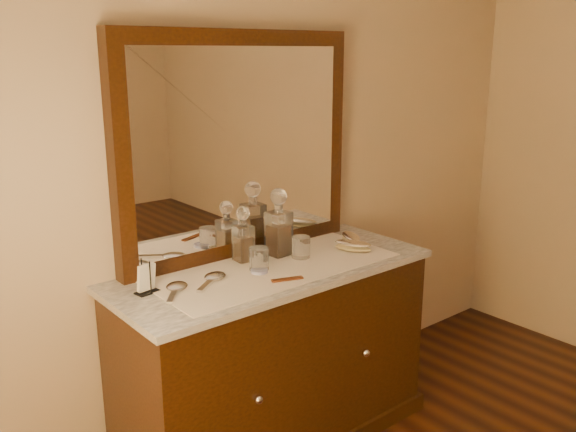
{
  "coord_description": "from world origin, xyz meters",
  "views": [
    {
      "loc": [
        -1.55,
        -0.03,
        1.76
      ],
      "look_at": [
        0.0,
        1.85,
        1.1
      ],
      "focal_mm": 38.24,
      "sensor_mm": 36.0,
      "label": 1
    }
  ],
  "objects_px": {
    "napkin_rack": "(146,280)",
    "hand_mirror_inner": "(213,278)",
    "comb": "(287,279)",
    "hand_mirror_outer": "(176,288)",
    "decanter_right": "(279,229)",
    "decanter_left": "(243,240)",
    "brush_far": "(351,238)",
    "brush_near": "(353,246)",
    "pin_dish": "(259,271)",
    "dresser_cabinet": "(274,358)",
    "mirror_frame": "(239,146)"
  },
  "relations": [
    {
      "from": "napkin_rack",
      "to": "hand_mirror_inner",
      "type": "bearing_deg",
      "value": -11.87
    },
    {
      "from": "comb",
      "to": "hand_mirror_outer",
      "type": "height_order",
      "value": "hand_mirror_outer"
    },
    {
      "from": "decanter_right",
      "to": "hand_mirror_outer",
      "type": "distance_m",
      "value": 0.6
    },
    {
      "from": "decanter_left",
      "to": "brush_far",
      "type": "distance_m",
      "value": 0.57
    },
    {
      "from": "decanter_left",
      "to": "brush_near",
      "type": "relative_size",
      "value": 1.3
    },
    {
      "from": "pin_dish",
      "to": "decanter_left",
      "type": "xyz_separation_m",
      "value": [
        0.04,
        0.17,
        0.09
      ]
    },
    {
      "from": "comb",
      "to": "brush_far",
      "type": "height_order",
      "value": "brush_far"
    },
    {
      "from": "dresser_cabinet",
      "to": "mirror_frame",
      "type": "relative_size",
      "value": 1.17
    },
    {
      "from": "comb",
      "to": "pin_dish",
      "type": "bearing_deg",
      "value": 122.47
    },
    {
      "from": "mirror_frame",
      "to": "decanter_right",
      "type": "xyz_separation_m",
      "value": [
        0.11,
        -0.14,
        -0.38
      ]
    },
    {
      "from": "brush_near",
      "to": "hand_mirror_inner",
      "type": "height_order",
      "value": "brush_near"
    },
    {
      "from": "pin_dish",
      "to": "hand_mirror_outer",
      "type": "xyz_separation_m",
      "value": [
        -0.37,
        0.05,
        0.0
      ]
    },
    {
      "from": "dresser_cabinet",
      "to": "brush_near",
      "type": "bearing_deg",
      "value": -9.68
    },
    {
      "from": "brush_far",
      "to": "hand_mirror_outer",
      "type": "xyz_separation_m",
      "value": [
        -0.97,
        -0.0,
        -0.01
      ]
    },
    {
      "from": "pin_dish",
      "to": "brush_near",
      "type": "relative_size",
      "value": 0.39
    },
    {
      "from": "napkin_rack",
      "to": "brush_near",
      "type": "relative_size",
      "value": 0.7
    },
    {
      "from": "napkin_rack",
      "to": "hand_mirror_outer",
      "type": "height_order",
      "value": "napkin_rack"
    },
    {
      "from": "decanter_right",
      "to": "hand_mirror_outer",
      "type": "xyz_separation_m",
      "value": [
        -0.58,
        -0.09,
        -0.11
      ]
    },
    {
      "from": "mirror_frame",
      "to": "decanter_left",
      "type": "height_order",
      "value": "mirror_frame"
    },
    {
      "from": "mirror_frame",
      "to": "brush_near",
      "type": "height_order",
      "value": "mirror_frame"
    },
    {
      "from": "comb",
      "to": "brush_far",
      "type": "bearing_deg",
      "value": 38.29
    },
    {
      "from": "decanter_right",
      "to": "pin_dish",
      "type": "bearing_deg",
      "value": -147.78
    },
    {
      "from": "napkin_rack",
      "to": "decanter_right",
      "type": "height_order",
      "value": "decanter_right"
    },
    {
      "from": "mirror_frame",
      "to": "decanter_right",
      "type": "height_order",
      "value": "mirror_frame"
    },
    {
      "from": "mirror_frame",
      "to": "pin_dish",
      "type": "bearing_deg",
      "value": -109.59
    },
    {
      "from": "brush_near",
      "to": "hand_mirror_inner",
      "type": "distance_m",
      "value": 0.72
    },
    {
      "from": "napkin_rack",
      "to": "decanter_right",
      "type": "relative_size",
      "value": 0.43
    },
    {
      "from": "decanter_left",
      "to": "brush_near",
      "type": "height_order",
      "value": "decanter_left"
    },
    {
      "from": "dresser_cabinet",
      "to": "comb",
      "type": "xyz_separation_m",
      "value": [
        -0.06,
        -0.17,
        0.45
      ]
    },
    {
      "from": "comb",
      "to": "hand_mirror_inner",
      "type": "height_order",
      "value": "hand_mirror_inner"
    },
    {
      "from": "napkin_rack",
      "to": "hand_mirror_outer",
      "type": "bearing_deg",
      "value": -31.39
    },
    {
      "from": "dresser_cabinet",
      "to": "brush_far",
      "type": "xyz_separation_m",
      "value": [
        0.5,
        0.02,
        0.47
      ]
    },
    {
      "from": "comb",
      "to": "decanter_left",
      "type": "distance_m",
      "value": 0.32
    },
    {
      "from": "comb",
      "to": "decanter_right",
      "type": "distance_m",
      "value": 0.35
    },
    {
      "from": "dresser_cabinet",
      "to": "hand_mirror_outer",
      "type": "relative_size",
      "value": 6.92
    },
    {
      "from": "dresser_cabinet",
      "to": "pin_dish",
      "type": "distance_m",
      "value": 0.46
    },
    {
      "from": "pin_dish",
      "to": "dresser_cabinet",
      "type": "bearing_deg",
      "value": 15.01
    },
    {
      "from": "dresser_cabinet",
      "to": "napkin_rack",
      "type": "bearing_deg",
      "value": 172.04
    },
    {
      "from": "mirror_frame",
      "to": "hand_mirror_outer",
      "type": "height_order",
      "value": "mirror_frame"
    },
    {
      "from": "brush_near",
      "to": "pin_dish",
      "type": "bearing_deg",
      "value": 174.95
    },
    {
      "from": "decanter_right",
      "to": "brush_far",
      "type": "distance_m",
      "value": 0.4
    },
    {
      "from": "comb",
      "to": "napkin_rack",
      "type": "height_order",
      "value": "napkin_rack"
    },
    {
      "from": "dresser_cabinet",
      "to": "comb",
      "type": "bearing_deg",
      "value": -109.97
    },
    {
      "from": "pin_dish",
      "to": "decanter_left",
      "type": "distance_m",
      "value": 0.19
    },
    {
      "from": "mirror_frame",
      "to": "brush_far",
      "type": "relative_size",
      "value": 6.68
    },
    {
      "from": "mirror_frame",
      "to": "comb",
      "type": "distance_m",
      "value": 0.65
    },
    {
      "from": "decanter_left",
      "to": "dresser_cabinet",
      "type": "bearing_deg",
      "value": -67.03
    },
    {
      "from": "pin_dish",
      "to": "hand_mirror_inner",
      "type": "bearing_deg",
      "value": 166.34
    },
    {
      "from": "dresser_cabinet",
      "to": "brush_near",
      "type": "height_order",
      "value": "brush_near"
    },
    {
      "from": "napkin_rack",
      "to": "brush_far",
      "type": "relative_size",
      "value": 0.75
    }
  ]
}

